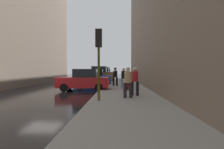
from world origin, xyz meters
TOP-DOWN VIEW (x-y plane):
  - ground_plane at (0.00, 0.00)m, footprint 120.00×120.00m
  - sidewalk at (6.00, 0.00)m, footprint 4.00×40.00m
  - parked_red_hatchback at (2.65, 1.95)m, footprint 4.23×2.12m
  - parked_blue_sedan at (2.65, 7.58)m, footprint 4.25×2.14m
  - parked_bronze_suv at (2.65, 12.89)m, footprint 4.64×2.15m
  - parked_black_suv at (2.65, 18.89)m, footprint 4.65×2.17m
  - parked_white_van at (2.65, 24.67)m, footprint 4.63×2.12m
  - parked_silver_sedan at (2.65, 30.59)m, footprint 4.26×2.17m
  - fire_hydrant at (4.45, 5.92)m, footprint 0.42×0.22m
  - traffic_light at (4.50, -3.72)m, footprint 0.32×0.32m
  - pedestrian_in_jeans at (5.97, 1.98)m, footprint 0.51×0.41m
  - pedestrian_in_tan_coat at (6.03, -2.82)m, footprint 0.51×0.44m
  - pedestrian_in_red_jacket at (6.50, -1.89)m, footprint 0.51×0.43m
  - pedestrian_with_fedora at (5.24, 4.49)m, footprint 0.52×0.45m
  - rolling_suitcase at (6.17, 1.19)m, footprint 0.38×0.57m
  - duffel_bag at (6.62, 5.76)m, footprint 0.32×0.44m

SIDE VIEW (x-z plane):
  - ground_plane at x=0.00m, z-range 0.00..0.00m
  - sidewalk at x=6.00m, z-range 0.00..0.15m
  - duffel_bag at x=6.62m, z-range 0.15..0.43m
  - rolling_suitcase at x=6.17m, z-range -0.03..1.01m
  - fire_hydrant at x=4.45m, z-range 0.15..0.85m
  - parked_red_hatchback at x=2.65m, z-range -0.05..1.74m
  - parked_blue_sedan at x=2.65m, z-range -0.05..1.74m
  - parked_silver_sedan at x=2.65m, z-range -0.05..1.74m
  - parked_bronze_suv at x=2.65m, z-range -0.09..2.16m
  - parked_black_suv at x=2.65m, z-range -0.09..2.16m
  - parked_white_van at x=2.65m, z-range -0.09..2.16m
  - pedestrian_in_jeans at x=5.97m, z-range 0.25..1.96m
  - pedestrian_in_tan_coat at x=6.03m, z-range 0.25..1.96m
  - pedestrian_in_red_jacket at x=6.50m, z-range 0.25..1.96m
  - pedestrian_with_fedora at x=5.24m, z-range 0.25..2.02m
  - traffic_light at x=4.50m, z-range 0.96..4.56m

